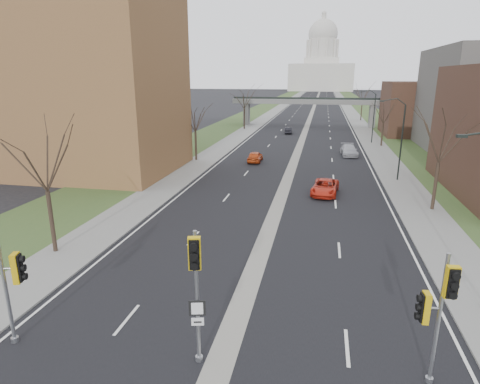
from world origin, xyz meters
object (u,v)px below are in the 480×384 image
(signal_pole_median, at_px, (196,277))
(signal_pole_right, at_px, (438,303))
(signal_pole_left, at_px, (4,263))
(car_left_near, at_px, (255,157))
(car_right_mid, at_px, (349,150))
(car_right_near, at_px, (325,187))
(car_left_far, at_px, (288,130))

(signal_pole_median, bearing_deg, signal_pole_right, -9.50)
(signal_pole_left, xyz_separation_m, signal_pole_right, (16.41, 0.98, -0.38))
(signal_pole_right, xyz_separation_m, car_left_near, (-12.80, 38.36, -2.70))
(signal_pole_left, xyz_separation_m, car_right_mid, (16.08, 46.42, -3.04))
(signal_pole_right, xyz_separation_m, car_right_near, (-3.68, 24.71, -2.72))
(signal_pole_left, height_order, car_right_mid, signal_pole_left)
(signal_pole_median, distance_m, signal_pole_right, 8.54)
(car_right_mid, bearing_deg, signal_pole_median, -104.18)
(signal_pole_left, height_order, signal_pole_right, signal_pole_left)
(car_left_near, height_order, car_right_near, car_left_near)
(signal_pole_left, height_order, car_right_near, signal_pole_left)
(car_right_mid, bearing_deg, car_right_near, -103.33)
(signal_pole_left, bearing_deg, car_right_near, 46.69)
(car_right_near, bearing_deg, car_left_far, 105.88)
(signal_pole_left, bearing_deg, car_right_mid, 53.93)
(car_left_far, distance_m, car_right_mid, 23.90)
(car_left_far, relative_size, car_right_near, 0.76)
(signal_pole_right, xyz_separation_m, car_right_mid, (-0.32, 45.43, -2.66))
(car_left_near, xyz_separation_m, car_right_near, (9.12, -13.65, -0.02))
(car_left_far, bearing_deg, car_left_near, 80.49)
(signal_pole_right, height_order, car_right_mid, signal_pole_right)
(signal_pole_median, distance_m, car_right_mid, 46.95)
(signal_pole_median, height_order, signal_pole_right, signal_pole_median)
(signal_pole_right, bearing_deg, signal_pole_left, 177.56)
(signal_pole_median, xyz_separation_m, car_left_far, (-2.40, 67.57, -3.26))
(signal_pole_left, xyz_separation_m, car_left_far, (5.51, 67.85, -3.17))
(signal_pole_median, relative_size, signal_pole_right, 1.07)
(signal_pole_median, distance_m, car_right_near, 26.06)
(signal_pole_right, height_order, car_right_near, signal_pole_right)
(signal_pole_left, xyz_separation_m, signal_pole_median, (7.91, 0.29, 0.09))
(car_left_near, bearing_deg, signal_pole_median, 95.32)
(signal_pole_right, bearing_deg, car_right_near, 92.60)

